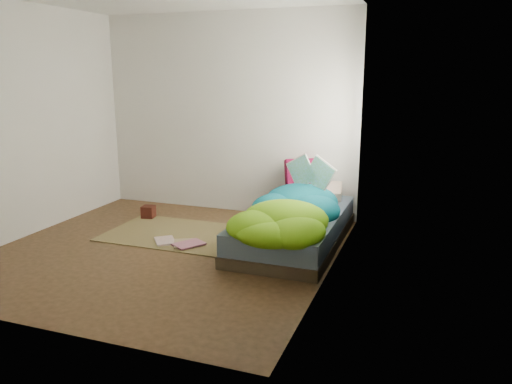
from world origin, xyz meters
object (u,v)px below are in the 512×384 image
at_px(open_book, 310,164).
at_px(floor_book_b, 183,242).
at_px(pillow_magenta, 304,177).
at_px(bed, 294,228).
at_px(floor_book_a, 156,242).
at_px(wooden_box, 148,212).

xyz_separation_m(open_book, floor_book_b, (-1.22, -0.78, -0.81)).
xyz_separation_m(pillow_magenta, open_book, (0.21, -0.54, 0.27)).
bearing_deg(bed, floor_book_a, -158.95).
bearing_deg(open_book, wooden_box, -161.08).
distance_m(pillow_magenta, wooden_box, 2.04).
distance_m(pillow_magenta, open_book, 0.64).
relative_size(wooden_box, floor_book_b, 0.48).
height_order(bed, floor_book_b, bed).
relative_size(floor_book_a, floor_book_b, 0.90).
relative_size(pillow_magenta, floor_book_a, 1.58).
relative_size(bed, floor_book_a, 7.06).
bearing_deg(floor_book_b, pillow_magenta, 85.38).
height_order(wooden_box, floor_book_a, wooden_box).
xyz_separation_m(wooden_box, floor_book_a, (0.60, -0.83, -0.07)).
bearing_deg(floor_book_b, floor_book_a, -128.89).
bearing_deg(floor_book_a, floor_book_b, -20.12).
distance_m(bed, open_book, 0.75).
bearing_deg(floor_book_b, wooden_box, 173.11).
height_order(open_book, floor_book_a, open_book).
distance_m(pillow_magenta, floor_book_a, 2.00).
bearing_deg(bed, floor_book_b, -158.31).
relative_size(open_book, floor_book_b, 1.60).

